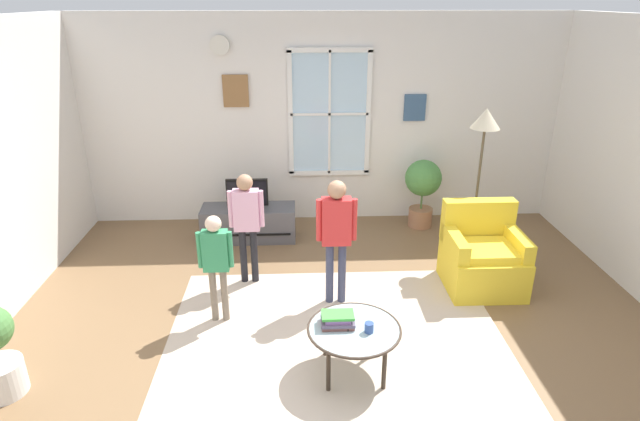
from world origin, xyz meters
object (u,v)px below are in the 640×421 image
at_px(book_stack, 338,320).
at_px(potted_plant_by_window, 423,185).
at_px(person_pink_shirt, 247,216).
at_px(person_red_shirt, 336,228).
at_px(coffee_table, 354,331).
at_px(person_green_shirt, 216,257).
at_px(remote_near_cup, 349,325).
at_px(tv_stand, 249,223).
at_px(remote_near_books, 346,319).
at_px(floor_lamp, 484,134).
at_px(cup, 369,328).
at_px(television, 247,193).
at_px(armchair, 482,258).

distance_m(book_stack, potted_plant_by_window, 3.12).
relative_size(person_pink_shirt, person_red_shirt, 0.94).
xyz_separation_m(coffee_table, person_red_shirt, (-0.07, 1.06, 0.41)).
distance_m(coffee_table, person_green_shirt, 1.44).
bearing_deg(remote_near_cup, person_green_shirt, 146.12).
bearing_deg(remote_near_cup, tv_stand, 111.57).
distance_m(tv_stand, potted_plant_by_window, 2.29).
height_order(person_pink_shirt, potted_plant_by_window, person_pink_shirt).
bearing_deg(remote_near_books, floor_lamp, 49.52).
relative_size(person_pink_shirt, floor_lamp, 0.70).
distance_m(person_green_shirt, potted_plant_by_window, 3.16).
relative_size(coffee_table, potted_plant_by_window, 0.83).
distance_m(coffee_table, remote_near_cup, 0.06).
bearing_deg(person_red_shirt, cup, -80.99).
height_order(cup, floor_lamp, floor_lamp).
bearing_deg(potted_plant_by_window, person_pink_shirt, -147.57).
xyz_separation_m(television, person_green_shirt, (-0.13, -1.78, 0.05)).
height_order(armchair, remote_near_cup, armchair).
relative_size(cup, remote_near_cup, 0.59).
distance_m(tv_stand, coffee_table, 2.79).
bearing_deg(armchair, coffee_table, -138.49).
height_order(armchair, person_green_shirt, person_green_shirt).
height_order(book_stack, potted_plant_by_window, potted_plant_by_window).
xyz_separation_m(remote_near_cup, floor_lamp, (1.67, 2.05, 1.02)).
bearing_deg(person_green_shirt, tv_stand, 85.90).
bearing_deg(television, person_green_shirt, -94.11).
distance_m(armchair, person_red_shirt, 1.64).
relative_size(armchair, remote_near_cup, 6.21).
xyz_separation_m(person_green_shirt, potted_plant_by_window, (2.37, 2.08, -0.10)).
bearing_deg(remote_near_books, potted_plant_by_window, 65.68).
height_order(person_red_shirt, floor_lamp, floor_lamp).
bearing_deg(remote_near_books, remote_near_cup, -83.38).
height_order(book_stack, cup, book_stack).
distance_m(person_green_shirt, person_red_shirt, 1.15).
height_order(armchair, person_red_shirt, person_red_shirt).
height_order(remote_near_cup, person_green_shirt, person_green_shirt).
bearing_deg(floor_lamp, remote_near_books, -130.48).
relative_size(television, remote_near_books, 3.63).
bearing_deg(potted_plant_by_window, person_green_shirt, -138.72).
xyz_separation_m(armchair, floor_lamp, (0.14, 0.77, 1.12)).
xyz_separation_m(television, person_pink_shirt, (0.09, -1.07, 0.14)).
bearing_deg(armchair, person_red_shirt, -170.77).
bearing_deg(coffee_table, cup, -26.57).
distance_m(remote_near_books, person_pink_shirt, 1.69).
xyz_separation_m(remote_near_books, potted_plant_by_window, (1.25, 2.76, 0.14)).
height_order(armchair, potted_plant_by_window, potted_plant_by_window).
distance_m(coffee_table, remote_near_books, 0.13).
xyz_separation_m(tv_stand, coffee_table, (1.05, -2.58, 0.18)).
bearing_deg(remote_near_books, tv_stand, 112.05).
height_order(remote_near_cup, person_pink_shirt, person_pink_shirt).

